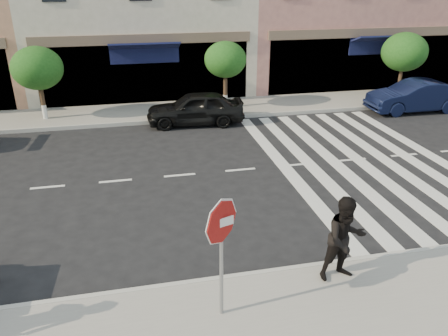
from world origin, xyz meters
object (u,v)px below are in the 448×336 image
(walker, at_px, (345,239))
(car_far_mid, at_px, (195,108))
(car_far_right, at_px, (415,96))
(stop_sign, at_px, (221,233))

(walker, relative_size, car_far_mid, 0.45)
(walker, height_order, car_far_right, walker)
(car_far_mid, height_order, car_far_right, car_far_right)
(walker, xyz_separation_m, car_far_mid, (-1.28, 11.10, -0.37))
(car_far_mid, relative_size, car_far_right, 0.93)
(car_far_mid, distance_m, car_far_right, 10.23)
(walker, relative_size, car_far_right, 0.42)
(stop_sign, bearing_deg, car_far_right, 26.09)
(walker, bearing_deg, car_far_right, 45.19)
(walker, bearing_deg, stop_sign, -173.83)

